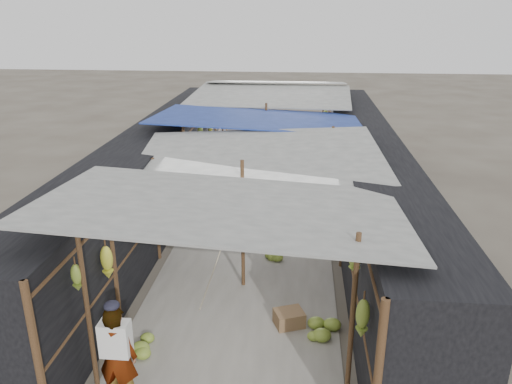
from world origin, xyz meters
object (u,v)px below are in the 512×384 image
(crate_near, at_px, (289,319))
(shopper_blue, at_px, (224,175))
(black_basin, at_px, (323,219))
(vendor_elderly, at_px, (117,356))
(vendor_seated, at_px, (312,191))

(crate_near, relative_size, shopper_blue, 0.26)
(black_basin, relative_size, vendor_elderly, 0.35)
(black_basin, xyz_separation_m, shopper_blue, (-2.73, 0.84, 0.84))
(vendor_seated, bearing_deg, crate_near, -34.40)
(shopper_blue, bearing_deg, vendor_elderly, -118.41)
(black_basin, height_order, vendor_seated, vendor_seated)
(vendor_seated, bearing_deg, vendor_elderly, -49.21)
(shopper_blue, bearing_deg, black_basin, -43.31)
(vendor_elderly, relative_size, vendor_seated, 1.85)
(black_basin, bearing_deg, crate_near, -99.22)
(vendor_seated, bearing_deg, shopper_blue, -112.86)
(black_basin, xyz_separation_m, vendor_seated, (-0.31, 1.15, 0.34))
(crate_near, relative_size, vendor_elderly, 0.31)
(crate_near, bearing_deg, vendor_elderly, -159.75)
(crate_near, height_order, vendor_elderly, vendor_elderly)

